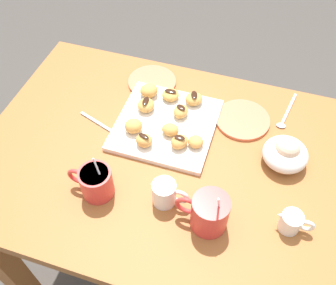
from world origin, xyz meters
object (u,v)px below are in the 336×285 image
Objects in this scene: beignet_4 at (196,142)px; chocolate_sauce_pitcher at (291,221)px; coffee_mug_red_right at (95,182)px; saucer_coral_left at (242,120)px; beignet_7 at (133,126)px; beignet_9 at (170,130)px; pastry_plate_square at (166,125)px; beignet_5 at (181,111)px; beignet_6 at (171,95)px; coffee_mug_red_left at (209,212)px; beignet_1 at (144,141)px; ice_cream_bowl at (286,153)px; saucer_coral_right at (152,82)px; beignet_3 at (149,91)px; beignet_8 at (194,99)px; dining_table at (171,184)px; cream_pitcher_white at (165,193)px; beignet_0 at (146,105)px; beignet_2 at (179,142)px.

chocolate_sauce_pitcher is at bearing 149.56° from beignet_4.
saucer_coral_left is at bearing -131.04° from coffee_mug_red_right.
beignet_7 is 0.11m from beignet_9.
beignet_5 is (-0.03, -0.04, 0.02)m from pastry_plate_square.
beignet_6 reaches higher than pastry_plate_square.
beignet_1 is (0.22, -0.17, -0.02)m from coffee_mug_red_left.
beignet_6 is 0.14m from beignet_9.
beignet_1 is at bearing 46.69° from beignet_9.
ice_cream_bowl is 0.32m from beignet_5.
saucer_coral_right is at bearing -55.81° from coffee_mug_red_left.
coffee_mug_red_left is 2.92× the size of beignet_6.
beignet_8 is at bearing -176.00° from beignet_3.
coffee_mug_red_left reaches higher than beignet_7.
saucer_coral_left is at bearing -40.91° from ice_cream_bowl.
beignet_6 is 0.17m from beignet_7.
beignet_7 reaches higher than beignet_4.
coffee_mug_red_left reaches higher than beignet_3.
beignet_6 is at bearing -94.20° from beignet_1.
beignet_4 is (0.28, -0.16, 0.00)m from chocolate_sauce_pitcher.
chocolate_sauce_pitcher reaches higher than beignet_1.
saucer_coral_left is (-0.16, -0.19, 0.15)m from dining_table.
cream_pitcher_white reaches higher than beignet_4.
ice_cream_bowl is at bearing -175.78° from beignet_7.
pastry_plate_square is at bearing -72.72° from cream_pitcher_white.
beignet_0 is (0.27, -0.30, -0.02)m from coffee_mug_red_left.
cream_pitcher_white is 0.44m from saucer_coral_right.
coffee_mug_red_left is 2.98× the size of beignet_2.
coffee_mug_red_right is at bearing 8.61° from cream_pitcher_white.
saucer_coral_right is (0.45, -0.19, -0.03)m from ice_cream_bowl.
pastry_plate_square is 0.19m from saucer_coral_right.
beignet_1 is (0.38, 0.07, -0.01)m from ice_cream_bowl.
beignet_6 is 0.98× the size of beignet_8.
beignet_6 is 1.03× the size of beignet_7.
beignet_8 reaches higher than beignet_4.
beignet_3 is (0.47, -0.31, 0.00)m from chocolate_sauce_pitcher.
cream_pitcher_white is 0.21m from beignet_9.
beignet_6 reaches higher than saucer_coral_right.
beignet_2 is 0.19m from beignet_6.
pastry_plate_square is 2.71× the size of cream_pitcher_white.
ice_cream_bowl reaches higher than beignet_2.
chocolate_sauce_pitcher is at bearing 146.34° from beignet_3.
coffee_mug_red_left is 0.29m from coffee_mug_red_right.
beignet_7 is at bearing 35.06° from pastry_plate_square.
beignet_8 is (-0.14, -0.16, -0.00)m from beignet_7.
pastry_plate_square is 6.01× the size of beignet_1.
cream_pitcher_white is 0.34m from beignet_8.
beignet_6 is (0.07, -0.20, 0.17)m from dining_table.
ice_cream_bowl reaches higher than beignet_9.
beignet_5 is (-0.11, -0.01, -0.00)m from beignet_0.
beignet_0 is 0.09m from beignet_7.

